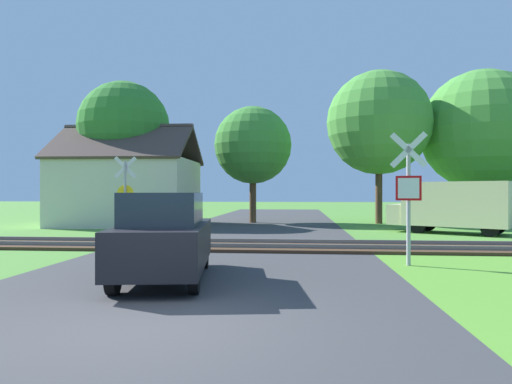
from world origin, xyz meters
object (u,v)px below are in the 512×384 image
Objects in this scene: stop_sign_near at (408,191)px; tree_left at (124,127)px; tree_right at (379,123)px; tree_center at (253,145)px; crossing_sign_far at (125,191)px; house at (129,190)px; parked_car at (165,236)px; tree_far at (482,130)px; mail_truck at (452,205)px.

tree_left is at bearing -35.13° from stop_sign_near.
tree_right is 1.27× the size of tree_center.
crossing_sign_far is 0.44× the size of house.
tree_left reaches higher than parked_car.
crossing_sign_far is 0.36× the size of tree_far.
mail_truck is (9.33, -6.31, -3.33)m from tree_center.
crossing_sign_far is at bearing -20.30° from stop_sign_near.
stop_sign_near is 0.37× the size of tree_far.
house is at bearing -159.25° from tree_center.
tree_far is 1.72× the size of mail_truck.
parked_car is (-9.38, -11.39, -0.34)m from mail_truck.
tree_right is 6.06m from tree_far.
tree_far is at bearing 3.00° from tree_center.
tree_center reaches higher than stop_sign_near.
tree_far reaches higher than parked_car.
tree_right is at bearing -84.85° from stop_sign_near.
mail_truck is (4.01, 9.09, -0.59)m from stop_sign_near.
crossing_sign_far is 0.47× the size of tree_center.
stop_sign_near is at bearing -48.46° from house.
crossing_sign_far is 0.40× the size of tree_left.
crossing_sign_far is at bearing -141.28° from tree_right.
tree_right is 2.09× the size of parked_car.
tree_left is at bearing -173.24° from tree_far.
tree_center is (4.15, 9.31, 2.73)m from crossing_sign_far.
crossing_sign_far is at bearing -71.44° from house.
tree_far is at bearing -103.82° from stop_sign_near.
parked_car is (-13.31, -18.39, -4.50)m from tree_far.
tree_left is 20.58m from tree_far.
tree_far is (17.41, 10.00, 3.56)m from crossing_sign_far.
house is at bearing 105.34° from parked_car.
tree_left is 0.91× the size of tree_far.
house reaches higher than crossing_sign_far.
tree_right is at bearing 8.40° from house.
tree_left is (-12.50, 13.67, 3.67)m from stop_sign_near.
tree_left is 7.44m from tree_center.
tree_center is (-5.32, 15.40, 2.74)m from stop_sign_near.
tree_left is (-0.58, 0.77, 3.56)m from house.
tree_center is (7.18, 1.73, -0.93)m from tree_left.
stop_sign_near is 15.87m from tree_right.
tree_left reaches higher than mail_truck.
tree_center is at bearing 54.41° from crossing_sign_far.
tree_center is at bearing -177.00° from tree_far.
crossing_sign_far reaches higher than mail_truck.
tree_right reaches higher than tree_center.
tree_right reaches higher than house.
tree_right reaches higher than crossing_sign_far.
house is 1.42× the size of mail_truck.
tree_left is 0.92× the size of tree_right.
tree_far is at bearing 8.05° from tree_right.
house is at bearing 108.36° from mail_truck.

